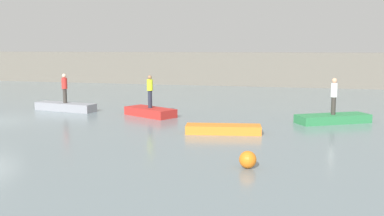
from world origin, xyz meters
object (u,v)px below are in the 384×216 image
person_hiviz_shirt (150,90)px  mooring_buoy (248,160)px  person_white_shirt (334,94)px  rowboat_red (150,112)px  rowboat_grey (65,107)px  rowboat_green (333,119)px  rowboat_orange (223,129)px  person_red_shirt (65,87)px

person_hiviz_shirt → mooring_buoy: (6.41, -8.82, -1.16)m
person_white_shirt → person_hiviz_shirt: 9.45m
rowboat_red → person_hiviz_shirt: person_hiviz_shirt is taller
rowboat_grey → person_white_shirt: (14.94, -0.32, 1.19)m
rowboat_green → person_white_shirt: bearing=0.0°
rowboat_orange → person_hiviz_shirt: person_hiviz_shirt is taller
rowboat_orange → rowboat_green: 6.19m
rowboat_grey → mooring_buoy: mooring_buoy is taller
rowboat_orange → person_white_shirt: (4.75, 3.97, 1.23)m
rowboat_grey → rowboat_orange: size_ratio=1.19×
rowboat_green → person_white_shirt: 1.21m
rowboat_green → mooring_buoy: mooring_buoy is taller
person_hiviz_shirt → mooring_buoy: person_hiviz_shirt is taller
rowboat_orange → rowboat_green: (4.75, 3.97, 0.02)m
rowboat_grey → rowboat_orange: bearing=-13.4°
rowboat_red → mooring_buoy: 10.90m
person_red_shirt → rowboat_green: bearing=-1.2°
rowboat_grey → rowboat_green: 14.95m
person_white_shirt → rowboat_grey: bearing=178.8°
rowboat_red → person_red_shirt: (-5.50, 0.59, 1.20)m
person_white_shirt → mooring_buoy: size_ratio=3.33×
person_hiviz_shirt → mooring_buoy: bearing=-54.0°
person_hiviz_shirt → person_red_shirt: bearing=173.9°
rowboat_orange → rowboat_grey: bearing=147.3°
rowboat_green → person_red_shirt: person_red_shirt is taller
rowboat_red → rowboat_green: size_ratio=0.81×
rowboat_orange → person_red_shirt: size_ratio=1.88×
rowboat_grey → rowboat_red: bearing=3.2°
rowboat_grey → rowboat_red: (5.50, -0.59, -0.01)m
person_white_shirt → rowboat_orange: bearing=-140.1°
rowboat_grey → rowboat_green: size_ratio=1.05×
rowboat_grey → person_red_shirt: size_ratio=2.24×
rowboat_orange → person_red_shirt: (-10.20, 4.29, 1.23)m
mooring_buoy → rowboat_red: bearing=126.0°
rowboat_red → mooring_buoy: mooring_buoy is taller
rowboat_grey → person_hiviz_shirt: (5.50, -0.59, 1.20)m
person_white_shirt → person_red_shirt: person_white_shirt is taller
rowboat_red → mooring_buoy: size_ratio=5.49×
person_white_shirt → mooring_buoy: 9.66m
person_hiviz_shirt → mooring_buoy: size_ratio=3.27×
rowboat_red → rowboat_green: bearing=29.8°
rowboat_red → rowboat_green: 9.45m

